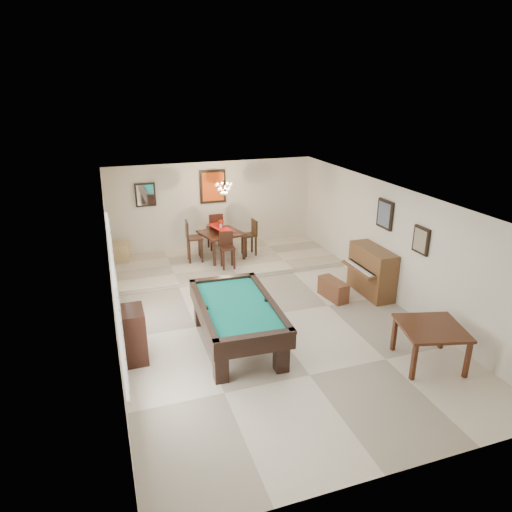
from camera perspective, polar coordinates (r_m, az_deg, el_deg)
ground_plane at (r=9.83m, az=1.13°, el=-7.52°), size 6.00×9.00×0.02m
wall_back at (r=13.41m, az=-5.38°, el=6.17°), size 6.00×0.04×2.60m
wall_front at (r=5.75m, az=17.16°, el=-15.73°), size 6.00×0.04×2.60m
wall_left at (r=8.80m, az=-17.55°, el=-2.59°), size 0.04×9.00×2.60m
wall_right at (r=10.62m, az=16.60°, el=1.50°), size 0.04×9.00×2.60m
ceiling at (r=8.90m, az=1.25°, el=7.47°), size 6.00×9.00×0.04m
dining_step at (r=12.63m, az=-3.85°, el=-0.62°), size 6.00×2.50×0.12m
window_left_front at (r=6.76m, az=-16.67°, el=-8.79°), size 0.06×1.00×1.70m
window_left_rear at (r=9.32m, az=-17.57°, el=-0.62°), size 0.06×1.00×1.70m
pool_table at (r=8.61m, az=-2.38°, el=-8.62°), size 1.48×2.59×0.84m
square_table at (r=8.66m, az=20.83°, el=-10.35°), size 1.28×1.28×0.73m
upright_piano at (r=10.87m, az=13.68°, el=-1.93°), size 0.75×1.35×1.12m
piano_bench at (r=10.64m, az=9.62°, el=-4.12°), size 0.43×0.84×0.45m
apothecary_chest at (r=8.44m, az=-15.13°, el=-9.50°), size 0.43×0.65×0.98m
dining_table at (r=12.58m, az=-4.36°, el=1.65°), size 1.25×1.25×0.86m
flower_vase at (r=12.42m, az=-4.43°, el=4.04°), size 0.15×0.15×0.23m
dining_chair_south at (r=11.83m, az=-3.57°, el=0.67°), size 0.37×0.37×0.95m
dining_chair_north at (r=13.26m, az=-5.17°, el=3.16°), size 0.41×0.41×1.09m
dining_chair_west at (r=12.37m, az=-7.69°, el=1.87°), size 0.45×0.45×1.13m
dining_chair_east at (r=12.75m, az=-0.89°, el=2.31°), size 0.39×0.39×1.00m
corner_bench at (r=12.94m, az=-16.53°, el=0.48°), size 0.52×0.61×0.48m
chandelier at (r=11.97m, az=-4.04°, el=8.89°), size 0.44×0.44×0.60m
back_painting at (r=13.23m, az=-5.42°, el=8.64°), size 0.75×0.06×0.95m
back_mirror at (r=12.96m, az=-13.66°, el=7.45°), size 0.55×0.06×0.65m
right_picture_upper at (r=10.67m, az=15.84°, el=5.03°), size 0.06×0.55×0.65m
right_picture_lower at (r=9.73m, az=19.95°, el=1.86°), size 0.06×0.45×0.55m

